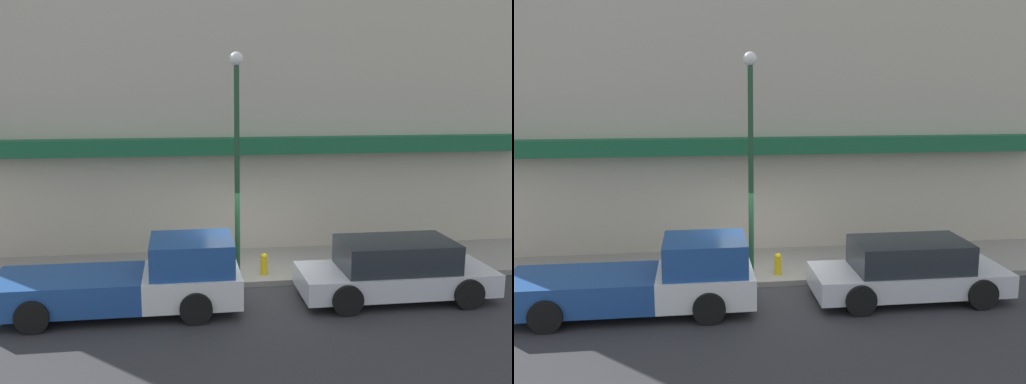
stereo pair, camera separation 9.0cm
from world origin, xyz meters
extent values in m
plane|color=#2D2D30|center=(0.00, 0.00, 0.00)|extent=(80.00, 80.00, 0.00)
cube|color=gray|center=(0.00, 1.60, 0.08)|extent=(36.00, 3.19, 0.15)
cube|color=#BCB29E|center=(0.00, 4.69, 4.35)|extent=(19.80, 3.00, 8.70)
cube|color=#195B38|center=(0.00, 2.89, 3.50)|extent=(18.22, 0.60, 0.50)
cube|color=white|center=(-1.68, -1.25, 0.60)|extent=(2.28, 1.92, 0.72)
cube|color=#1E478C|center=(-1.68, -1.25, 1.35)|extent=(1.94, 1.77, 0.79)
cube|color=#1E478C|center=(-4.53, -1.25, 0.60)|extent=(3.42, 1.92, 0.72)
cylinder|color=black|center=(-1.62, -0.29, 0.37)|extent=(0.74, 0.22, 0.74)
cylinder|color=black|center=(-1.62, -2.21, 0.37)|extent=(0.74, 0.22, 0.74)
cylinder|color=black|center=(-5.16, -0.29, 0.37)|extent=(0.74, 0.22, 0.74)
cylinder|color=black|center=(-5.16, -2.21, 0.37)|extent=(0.74, 0.22, 0.74)
cube|color=silver|center=(3.41, -1.25, 0.51)|extent=(4.86, 1.87, 0.56)
cube|color=#23282D|center=(3.41, -1.25, 1.15)|extent=(2.82, 1.68, 0.73)
cylinder|color=black|center=(4.92, -0.31, 0.37)|extent=(0.74, 0.22, 0.74)
cylinder|color=black|center=(4.92, -2.18, 0.37)|extent=(0.74, 0.22, 0.74)
cylinder|color=black|center=(1.90, -0.31, 0.37)|extent=(0.74, 0.22, 0.74)
cylinder|color=black|center=(1.90, -2.18, 0.37)|extent=(0.74, 0.22, 0.74)
cylinder|color=yellow|center=(0.35, 0.56, 0.38)|extent=(0.20, 0.20, 0.46)
sphere|color=yellow|center=(0.35, 0.56, 0.67)|extent=(0.19, 0.19, 0.19)
cylinder|color=#1E4728|center=(-0.40, 0.46, 2.98)|extent=(0.14, 0.14, 5.65)
sphere|color=silver|center=(-0.40, 0.46, 5.99)|extent=(0.36, 0.36, 0.36)
camera|label=1|loc=(-1.94, -14.39, 5.28)|focal=40.00mm
camera|label=2|loc=(-1.86, -14.40, 5.28)|focal=40.00mm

